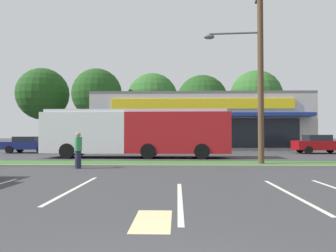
{
  "coord_description": "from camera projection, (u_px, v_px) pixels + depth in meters",
  "views": [
    {
      "loc": [
        0.2,
        -2.66,
        1.6
      ],
      "look_at": [
        -0.4,
        18.1,
        2.13
      ],
      "focal_mm": 34.28,
      "sensor_mm": 36.0,
      "label": 1
    }
  ],
  "objects": [
    {
      "name": "parking_stripe_2",
      "position": [
        180.0,
        199.0,
        7.88
      ],
      "size": [
        0.12,
        4.8,
        0.01
      ],
      "primitive_type": "cube",
      "color": "silver",
      "rests_on": "ground_plane"
    },
    {
      "name": "car_4",
      "position": [
        189.0,
        144.0,
        27.13
      ],
      "size": [
        4.42,
        1.89,
        1.44
      ],
      "color": "silver",
      "rests_on": "ground_plane"
    },
    {
      "name": "grass_median",
      "position": [
        173.0,
        164.0,
        16.61
      ],
      "size": [
        56.0,
        2.2,
        0.12
      ],
      "primitive_type": "cube",
      "color": "#386B28",
      "rests_on": "ground_plane"
    },
    {
      "name": "parking_stripe_3",
      "position": [
        291.0,
        194.0,
        8.53
      ],
      "size": [
        0.12,
        4.8,
        0.01
      ],
      "primitive_type": "cube",
      "color": "silver",
      "rests_on": "ground_plane"
    },
    {
      "name": "utility_pole",
      "position": [
        258.0,
        66.0,
        16.35
      ],
      "size": [
        3.03,
        2.4,
        9.45
      ],
      "color": "#4C3826",
      "rests_on": "ground_plane"
    },
    {
      "name": "parking_stripe_1",
      "position": [
        75.0,
        189.0,
        9.4
      ],
      "size": [
        0.12,
        4.8,
        0.01
      ],
      "primitive_type": "cube",
      "color": "silver",
      "rests_on": "ground_plane"
    },
    {
      "name": "tree_mid_right",
      "position": [
        256.0,
        97.0,
        48.43
      ],
      "size": [
        7.85,
        7.85,
        11.23
      ],
      "color": "#473323",
      "rests_on": "ground_plane"
    },
    {
      "name": "car_3",
      "position": [
        29.0,
        144.0,
        27.42
      ],
      "size": [
        4.22,
        2.02,
        1.4
      ],
      "color": "navy",
      "rests_on": "ground_plane"
    },
    {
      "name": "pedestrian_by_pole",
      "position": [
        78.0,
        150.0,
        14.97
      ],
      "size": [
        0.34,
        0.34,
        1.7
      ],
      "rotation": [
        0.0,
        0.0,
        1.79
      ],
      "color": "#1E2338",
      "rests_on": "ground_plane"
    },
    {
      "name": "storefront_building",
      "position": [
        198.0,
        123.0,
        39.15
      ],
      "size": [
        23.34,
        14.47,
        6.04
      ],
      "color": "#BCB7AD",
      "rests_on": "ground_plane"
    },
    {
      "name": "tree_left",
      "position": [
        97.0,
        94.0,
        46.6
      ],
      "size": [
        7.25,
        7.25,
        11.14
      ],
      "color": "#473323",
      "rests_on": "ground_plane"
    },
    {
      "name": "curb_lip",
      "position": [
        173.0,
        166.0,
        15.39
      ],
      "size": [
        56.0,
        0.24,
        0.12
      ],
      "primitive_type": "cube",
      "color": "gray",
      "rests_on": "ground_plane"
    },
    {
      "name": "tree_mid_left",
      "position": [
        153.0,
        99.0,
        49.22
      ],
      "size": [
        7.78,
        7.78,
        10.97
      ],
      "color": "#473323",
      "rests_on": "ground_plane"
    },
    {
      "name": "tree_mid",
      "position": [
        202.0,
        101.0,
        46.8
      ],
      "size": [
        7.49,
        7.49,
        10.23
      ],
      "color": "#473323",
      "rests_on": "ground_plane"
    },
    {
      "name": "city_bus",
      "position": [
        136.0,
        132.0,
        21.84
      ],
      "size": [
        12.59,
        2.88,
        3.25
      ],
      "rotation": [
        0.0,
        0.0,
        3.12
      ],
      "color": "#AD191E",
      "rests_on": "ground_plane"
    },
    {
      "name": "car_2",
      "position": [
        319.0,
        144.0,
        26.57
      ],
      "size": [
        4.11,
        1.99,
        1.55
      ],
      "color": "maroon",
      "rests_on": "ground_plane"
    },
    {
      "name": "tree_far_left",
      "position": [
        43.0,
        94.0,
        49.88
      ],
      "size": [
        8.04,
        8.04,
        11.88
      ],
      "color": "#473323",
      "rests_on": "ground_plane"
    },
    {
      "name": "lot_arrow",
      "position": [
        152.0,
        221.0,
        5.91
      ],
      "size": [
        0.7,
        1.6,
        0.01
      ],
      "primitive_type": "cube",
      "color": "beige",
      "rests_on": "ground_plane"
    }
  ]
}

